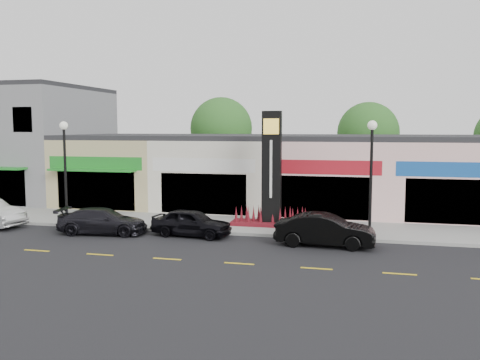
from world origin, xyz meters
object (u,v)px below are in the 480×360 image
Objects in this scene: pylon_sign at (272,185)px; car_dark_sedan at (103,221)px; lamp_east_near at (371,167)px; lamp_west_near at (65,161)px; car_black_sedan at (191,223)px; car_black_conv at (325,230)px.

car_dark_sedan is at bearing -157.32° from pylon_sign.
lamp_west_near is at bearing 180.00° from lamp_east_near.
pylon_sign is 1.52× the size of car_black_sedan.
lamp_east_near is at bearing -46.46° from car_black_conv.
lamp_west_near is 1.39× the size of car_black_sedan.
lamp_west_near is at bearing 87.51° from car_black_sedan.
car_black_conv is at bearing -48.27° from pylon_sign.
car_black_conv is (6.50, -0.59, 0.05)m from car_black_sedan.
lamp_west_near reaches higher than car_black_sedan.
pylon_sign is 1.35× the size of car_dark_sedan.
car_black_conv is (3.04, -3.41, -1.55)m from pylon_sign.
pylon_sign reaches higher than car_black_conv.
lamp_west_near is at bearing 54.55° from car_dark_sedan.
pylon_sign is 4.82m from car_black_conv.
car_black_sedan is at bearing 87.26° from car_black_conv.
lamp_east_near is at bearing -18.75° from pylon_sign.
car_black_conv is at bearing -89.20° from car_black_sedan.
car_black_conv reaches higher than car_black_sedan.
lamp_east_near is 5.42m from pylon_sign.
car_black_sedan is (7.54, -1.12, -2.80)m from lamp_west_near.
pylon_sign is 1.36× the size of car_black_conv.
car_black_sedan reaches higher than car_dark_sedan.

